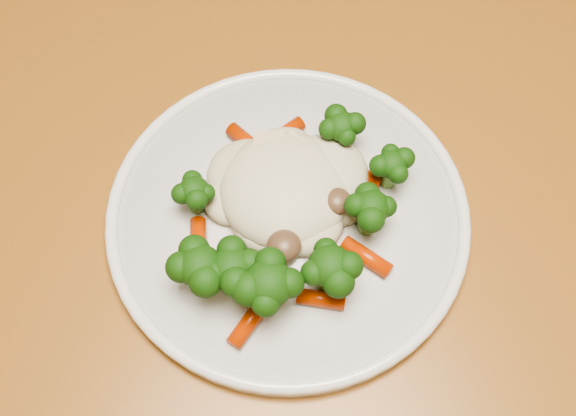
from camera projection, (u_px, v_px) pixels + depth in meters
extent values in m
plane|color=brown|center=(323.00, 273.00, 1.35)|extent=(3.00, 3.00, 0.00)
cube|color=#965D22|center=(301.00, 164.00, 0.61)|extent=(1.20, 0.83, 0.04)
cylinder|color=silver|center=(288.00, 217.00, 0.55)|extent=(0.28, 0.28, 0.01)
ellipsoid|color=beige|center=(285.00, 181.00, 0.54)|extent=(0.12, 0.11, 0.04)
ellipsoid|color=black|center=(233.00, 275.00, 0.50)|extent=(0.05, 0.05, 0.04)
ellipsoid|color=black|center=(269.00, 292.00, 0.49)|extent=(0.05, 0.05, 0.05)
ellipsoid|color=black|center=(329.00, 274.00, 0.50)|extent=(0.05, 0.05, 0.04)
ellipsoid|color=black|center=(370.00, 215.00, 0.53)|extent=(0.04, 0.04, 0.04)
ellipsoid|color=black|center=(391.00, 171.00, 0.55)|extent=(0.04, 0.04, 0.03)
ellipsoid|color=black|center=(341.00, 134.00, 0.56)|extent=(0.04, 0.04, 0.04)
ellipsoid|color=black|center=(195.00, 197.00, 0.54)|extent=(0.04, 0.04, 0.03)
ellipsoid|color=black|center=(202.00, 274.00, 0.50)|extent=(0.05, 0.05, 0.04)
cylinder|color=#BF3404|center=(252.00, 146.00, 0.57)|extent=(0.04, 0.05, 0.01)
cylinder|color=#BF3404|center=(283.00, 135.00, 0.58)|extent=(0.04, 0.03, 0.01)
cylinder|color=#BF3404|center=(357.00, 173.00, 0.56)|extent=(0.04, 0.03, 0.01)
cylinder|color=#BF3404|center=(199.00, 249.00, 0.53)|extent=(0.02, 0.05, 0.01)
cylinder|color=#BF3404|center=(254.00, 315.00, 0.50)|extent=(0.04, 0.05, 0.01)
cylinder|color=#BF3404|center=(321.00, 299.00, 0.51)|extent=(0.04, 0.02, 0.01)
cylinder|color=#BF3404|center=(366.00, 257.00, 0.52)|extent=(0.04, 0.04, 0.01)
cylinder|color=#BF3404|center=(312.00, 178.00, 0.54)|extent=(0.02, 0.05, 0.01)
ellipsoid|color=brown|center=(301.00, 192.00, 0.53)|extent=(0.03, 0.03, 0.02)
ellipsoid|color=brown|center=(337.00, 201.00, 0.53)|extent=(0.02, 0.02, 0.02)
ellipsoid|color=brown|center=(270.00, 206.00, 0.53)|extent=(0.02, 0.02, 0.02)
ellipsoid|color=brown|center=(284.00, 246.00, 0.51)|extent=(0.03, 0.03, 0.02)
cube|color=beige|center=(270.00, 145.00, 0.56)|extent=(0.03, 0.02, 0.01)
cube|color=beige|center=(295.00, 144.00, 0.56)|extent=(0.02, 0.02, 0.01)
cube|color=beige|center=(248.00, 171.00, 0.55)|extent=(0.02, 0.02, 0.01)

